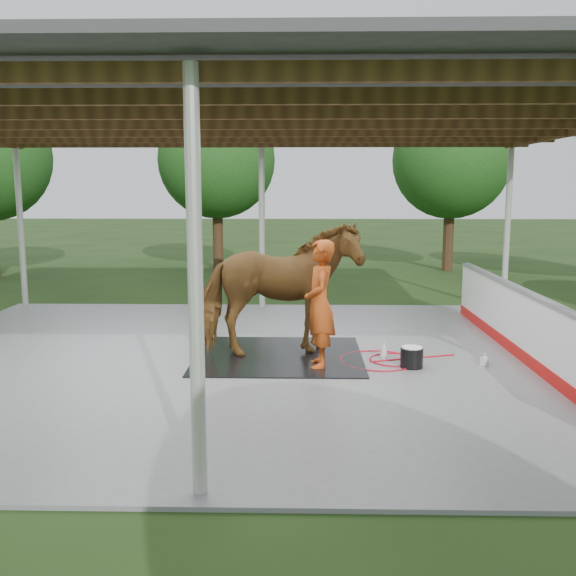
{
  "coord_description": "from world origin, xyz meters",
  "views": [
    {
      "loc": [
        0.95,
        -10.3,
        2.85
      ],
      "look_at": [
        0.71,
        0.16,
        1.22
      ],
      "focal_mm": 40.0,
      "sensor_mm": 36.0,
      "label": 1
    }
  ],
  "objects_px": {
    "dasher_board": "(526,328)",
    "horse": "(279,289)",
    "wash_bucket": "(412,357)",
    "handler": "(320,304)"
  },
  "relations": [
    {
      "from": "dasher_board",
      "to": "handler",
      "type": "height_order",
      "value": "handler"
    },
    {
      "from": "horse",
      "to": "wash_bucket",
      "type": "distance_m",
      "value": 2.42
    },
    {
      "from": "wash_bucket",
      "to": "horse",
      "type": "bearing_deg",
      "value": 163.17
    },
    {
      "from": "wash_bucket",
      "to": "handler",
      "type": "bearing_deg",
      "value": 179.28
    },
    {
      "from": "dasher_board",
      "to": "horse",
      "type": "bearing_deg",
      "value": 177.28
    },
    {
      "from": "handler",
      "to": "wash_bucket",
      "type": "bearing_deg",
      "value": 86.32
    },
    {
      "from": "horse",
      "to": "handler",
      "type": "bearing_deg",
      "value": -147.08
    },
    {
      "from": "dasher_board",
      "to": "wash_bucket",
      "type": "height_order",
      "value": "dasher_board"
    },
    {
      "from": "dasher_board",
      "to": "wash_bucket",
      "type": "distance_m",
      "value": 2.01
    },
    {
      "from": "dasher_board",
      "to": "horse",
      "type": "relative_size",
      "value": 3.02
    }
  ]
}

